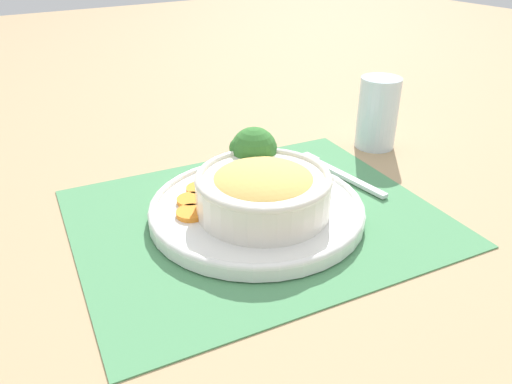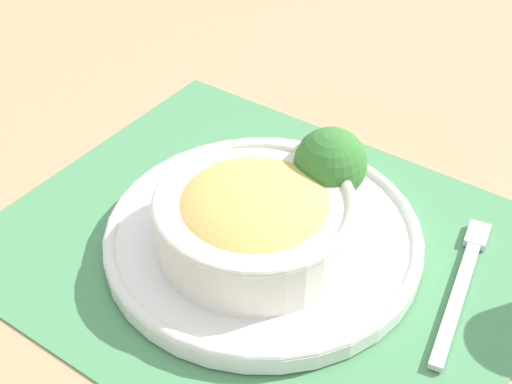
{
  "view_description": "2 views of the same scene",
  "coord_description": "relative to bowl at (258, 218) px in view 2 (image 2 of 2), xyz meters",
  "views": [
    {
      "loc": [
        -0.31,
        -0.5,
        0.36
      ],
      "look_at": [
        -0.01,
        -0.01,
        0.05
      ],
      "focal_mm": 35.0,
      "sensor_mm": 36.0,
      "label": 1
    },
    {
      "loc": [
        0.23,
        -0.42,
        0.47
      ],
      "look_at": [
        -0.02,
        0.02,
        0.05
      ],
      "focal_mm": 50.0,
      "sensor_mm": 36.0,
      "label": 2
    }
  ],
  "objects": [
    {
      "name": "carrot_slice_extra",
      "position": [
        -0.09,
        0.04,
        -0.03
      ],
      "size": [
        0.04,
        0.04,
        0.01
      ],
      "color": "orange",
      "rests_on": "plate"
    },
    {
      "name": "fork",
      "position": [
        0.17,
        0.07,
        -0.05
      ],
      "size": [
        0.03,
        0.18,
        0.01
      ],
      "rotation": [
        0.0,
        0.0,
        0.07
      ],
      "color": "silver",
      "rests_on": "placemat"
    },
    {
      "name": "plate",
      "position": [
        -0.0,
        0.02,
        -0.04
      ],
      "size": [
        0.29,
        0.29,
        0.02
      ],
      "color": "white",
      "rests_on": "placemat"
    },
    {
      "name": "placemat",
      "position": [
        -0.0,
        0.02,
        -0.05
      ],
      "size": [
        0.52,
        0.45,
        0.0
      ],
      "color": "#4C8C59",
      "rests_on": "ground_plane"
    },
    {
      "name": "carrot_slice_near",
      "position": [
        -0.02,
        0.11,
        -0.03
      ],
      "size": [
        0.04,
        0.04,
        0.01
      ],
      "color": "orange",
      "rests_on": "plate"
    },
    {
      "name": "carrot_slice_far",
      "position": [
        -0.08,
        0.07,
        -0.03
      ],
      "size": [
        0.04,
        0.04,
        0.01
      ],
      "color": "orange",
      "rests_on": "plate"
    },
    {
      "name": "ground_plane",
      "position": [
        -0.0,
        0.02,
        -0.05
      ],
      "size": [
        4.0,
        4.0,
        0.0
      ],
      "primitive_type": "plane",
      "color": "tan"
    },
    {
      "name": "carrot_slice_middle",
      "position": [
        -0.05,
        0.09,
        -0.03
      ],
      "size": [
        0.04,
        0.04,
        0.01
      ],
      "color": "orange",
      "rests_on": "plate"
    },
    {
      "name": "bowl",
      "position": [
        0.0,
        0.0,
        0.0
      ],
      "size": [
        0.18,
        0.18,
        0.06
      ],
      "color": "silver",
      "rests_on": "plate"
    },
    {
      "name": "broccoli_floret",
      "position": [
        0.03,
        0.08,
        0.02
      ],
      "size": [
        0.07,
        0.07,
        0.08
      ],
      "color": "#84AD5B",
      "rests_on": "plate"
    }
  ]
}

